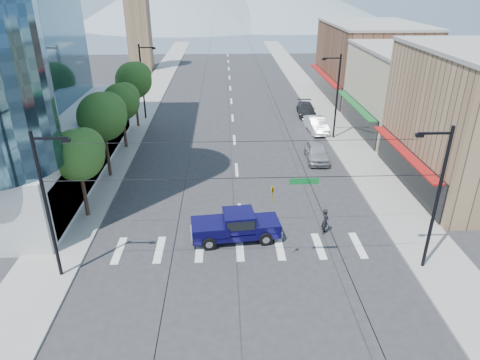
{
  "coord_description": "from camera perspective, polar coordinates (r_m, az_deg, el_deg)",
  "views": [
    {
      "loc": [
        -1.08,
        -21.74,
        15.93
      ],
      "look_at": [
        -0.02,
        5.51,
        3.0
      ],
      "focal_mm": 32.0,
      "sensor_mm": 36.0,
      "label": 1
    }
  ],
  "objects": [
    {
      "name": "tree_midnear",
      "position": [
        37.68,
        -17.69,
        8.25
      ],
      "size": [
        4.09,
        4.09,
        7.52
      ],
      "color": "black",
      "rests_on": "ground"
    },
    {
      "name": "parked_car_near",
      "position": [
        41.7,
        10.18,
        3.77
      ],
      "size": [
        2.27,
        5.12,
        1.71
      ],
      "primitive_type": "imported",
      "rotation": [
        0.0,
        0.0,
        -0.05
      ],
      "color": "#AAA9AE",
      "rests_on": "ground"
    },
    {
      "name": "clock_tower",
      "position": [
        85.31,
        -13.57,
        21.18
      ],
      "size": [
        4.8,
        4.8,
        20.4
      ],
      "color": "#8C6B4C",
      "rests_on": "ground"
    },
    {
      "name": "lamp_pole_nw",
      "position": [
        53.75,
        -12.78,
        12.97
      ],
      "size": [
        2.0,
        0.25,
        9.0
      ],
      "color": "black",
      "rests_on": "ground"
    },
    {
      "name": "parked_car_far",
      "position": [
        55.82,
        8.8,
        9.3
      ],
      "size": [
        2.42,
        5.31,
        1.5
      ],
      "primitive_type": "imported",
      "rotation": [
        0.0,
        0.0,
        -0.06
      ],
      "color": "#28282A",
      "rests_on": "ground"
    },
    {
      "name": "lamp_pole_ne",
      "position": [
        46.6,
        12.69,
        11.13
      ],
      "size": [
        2.0,
        0.25,
        9.0
      ],
      "color": "black",
      "rests_on": "ground"
    },
    {
      "name": "tree_far",
      "position": [
        50.9,
        -13.85,
        12.95
      ],
      "size": [
        4.09,
        4.09,
        7.52
      ],
      "color": "black",
      "rests_on": "ground"
    },
    {
      "name": "pickup_truck",
      "position": [
        28.54,
        -0.65,
        -6.06
      ],
      "size": [
        6.14,
        2.82,
        2.02
      ],
      "rotation": [
        0.0,
        0.0,
        0.11
      ],
      "color": "#0A0739",
      "rests_on": "ground"
    },
    {
      "name": "parked_car_mid",
      "position": [
        49.69,
        10.14,
        7.28
      ],
      "size": [
        2.19,
        5.16,
        1.66
      ],
      "primitive_type": "imported",
      "rotation": [
        0.0,
        0.0,
        0.09
      ],
      "color": "white",
      "rests_on": "ground"
    },
    {
      "name": "shop_far",
      "position": [
        66.15,
        16.97,
        14.82
      ],
      "size": [
        12.0,
        18.0,
        10.0
      ],
      "primitive_type": "cube",
      "color": "brown",
      "rests_on": "ground"
    },
    {
      "name": "signal_rig",
      "position": [
        23.64,
        1.14,
        -3.15
      ],
      "size": [
        21.8,
        0.2,
        9.0
      ],
      "color": "black",
      "rests_on": "ground"
    },
    {
      "name": "shop_mid",
      "position": [
        51.64,
        22.34,
        10.72
      ],
      "size": [
        12.0,
        14.0,
        9.0
      ],
      "primitive_type": "cube",
      "color": "tan",
      "rests_on": "ground"
    },
    {
      "name": "pedestrian",
      "position": [
        29.81,
        11.29,
        -5.4
      ],
      "size": [
        0.69,
        0.8,
        1.86
      ],
      "primitive_type": "imported",
      "rotation": [
        0.0,
        0.0,
        1.14
      ],
      "color": "black",
      "rests_on": "ground"
    },
    {
      "name": "tree_midfar",
      "position": [
        44.38,
        -15.41,
        10.21
      ],
      "size": [
        3.65,
        3.64,
        6.71
      ],
      "color": "black",
      "rests_on": "ground"
    },
    {
      "name": "sidewalk_left",
      "position": [
        64.67,
        -12.09,
        10.63
      ],
      "size": [
        4.0,
        120.0,
        0.15
      ],
      "primitive_type": "cube",
      "color": "gray",
      "rests_on": "ground"
    },
    {
      "name": "ground",
      "position": [
        26.97,
        0.52,
        -10.83
      ],
      "size": [
        160.0,
        160.0,
        0.0
      ],
      "primitive_type": "plane",
      "color": "#28282B",
      "rests_on": "ground"
    },
    {
      "name": "tree_near",
      "position": [
        31.53,
        -20.57,
        3.4
      ],
      "size": [
        3.65,
        3.64,
        6.71
      ],
      "color": "black",
      "rests_on": "ground"
    },
    {
      "name": "sidewalk_right",
      "position": [
        65.07,
        9.62,
        10.92
      ],
      "size": [
        4.0,
        120.0,
        0.15
      ],
      "primitive_type": "cube",
      "color": "gray",
      "rests_on": "ground"
    }
  ]
}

